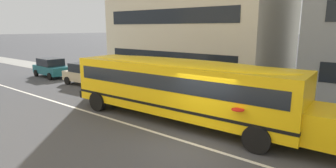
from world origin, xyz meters
TOP-DOWN VIEW (x-y plane):
  - ground_plane at (0.00, 0.00)m, footprint 400.00×400.00m
  - sidewalk_far at (0.00, 7.10)m, footprint 120.00×3.00m
  - lane_centreline at (0.00, 0.00)m, footprint 110.00×0.16m
  - school_bus at (-1.89, 1.85)m, footprint 12.93×3.11m
  - parked_car_beige_far_corner at (-12.44, 4.19)m, footprint 3.98×2.03m
  - parked_car_teal_by_lamppost at (-17.78, 4.33)m, footprint 3.99×2.05m
  - apartment_block_far_left at (-8.22, 13.64)m, footprint 14.24×10.13m

SIDE VIEW (x-z plane):
  - ground_plane at x=0.00m, z-range 0.00..0.00m
  - lane_centreline at x=0.00m, z-range 0.00..0.01m
  - sidewalk_far at x=0.00m, z-range 0.00..0.01m
  - parked_car_beige_far_corner at x=-12.44m, z-range 0.02..1.66m
  - parked_car_teal_by_lamppost at x=-17.78m, z-range 0.02..1.66m
  - school_bus at x=-1.89m, z-range 0.27..3.14m
  - apartment_block_far_left at x=-8.22m, z-range 0.00..13.30m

